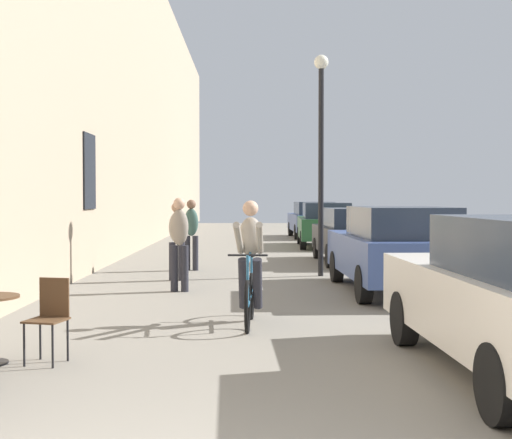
% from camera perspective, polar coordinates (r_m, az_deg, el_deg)
% --- Properties ---
extents(building_facade_left, '(0.54, 68.00, 10.57)m').
position_cam_1_polar(building_facade_left, '(18.18, -13.17, 12.96)').
color(building_facade_left, tan).
rests_on(building_facade_left, ground_plane).
extents(cafe_chair_mid_toward_street, '(0.46, 0.46, 0.89)m').
position_cam_1_polar(cafe_chair_mid_toward_street, '(7.81, -16.47, -7.38)').
color(cafe_chair_mid_toward_street, black).
rests_on(cafe_chair_mid_toward_street, ground_plane).
extents(cyclist_on_bicycle, '(0.52, 1.76, 1.74)m').
position_cam_1_polar(cyclist_on_bicycle, '(9.72, -0.48, -3.76)').
color(cyclist_on_bicycle, black).
rests_on(cyclist_on_bicycle, ground_plane).
extents(pedestrian_near, '(0.37, 0.29, 1.75)m').
position_cam_1_polar(pedestrian_near, '(13.06, -6.26, -1.56)').
color(pedestrian_near, '#26262D').
rests_on(pedestrian_near, ground_plane).
extents(pedestrian_mid, '(0.37, 0.29, 1.65)m').
position_cam_1_polar(pedestrian_mid, '(14.80, -6.47, -1.38)').
color(pedestrian_mid, '#26262D').
rests_on(pedestrian_mid, ground_plane).
extents(pedestrian_far, '(0.38, 0.30, 1.70)m').
position_cam_1_polar(pedestrian_far, '(16.81, -5.29, -0.91)').
color(pedestrian_far, '#26262D').
rests_on(pedestrian_far, ground_plane).
extents(street_lamp, '(0.32, 0.32, 4.90)m').
position_cam_1_polar(street_lamp, '(15.66, 5.32, 6.77)').
color(street_lamp, black).
rests_on(street_lamp, ground_plane).
extents(parked_car_second, '(1.98, 4.50, 1.58)m').
position_cam_1_polar(parked_car_second, '(13.12, 11.28, -2.29)').
color(parked_car_second, '#384C84').
rests_on(parked_car_second, ground_plane).
extents(parked_car_third, '(1.81, 4.17, 1.47)m').
position_cam_1_polar(parked_car_third, '(18.72, 7.92, -1.23)').
color(parked_car_third, black).
rests_on(parked_car_third, ground_plane).
extents(parked_car_fourth, '(2.00, 4.47, 1.57)m').
position_cam_1_polar(parked_car_fourth, '(24.73, 5.66, -0.37)').
color(parked_car_fourth, '#23512D').
rests_on(parked_car_fourth, ground_plane).
extents(parked_car_fifth, '(1.95, 4.42, 1.56)m').
position_cam_1_polar(parked_car_fifth, '(30.36, 4.66, 0.03)').
color(parked_car_fifth, '#384C84').
rests_on(parked_car_fifth, ground_plane).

